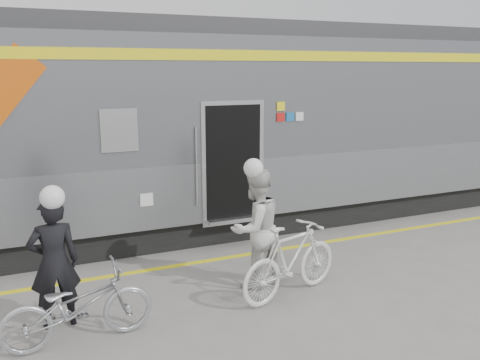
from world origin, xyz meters
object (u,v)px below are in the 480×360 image
man (54,263)px  bicycle_left (78,306)px  woman (256,228)px  bicycle_right (291,260)px

man → bicycle_left: (0.20, -0.55, -0.38)m
man → woman: bearing=179.2°
man → bicycle_right: 3.19m
woman → bicycle_right: bearing=102.5°
man → woman: (2.85, 0.11, 0.05)m
man → woman: size_ratio=0.94×
woman → man: bearing=-14.0°
bicycle_left → bicycle_right: 2.95m
man → bicycle_right: bearing=169.1°
woman → bicycle_right: (0.30, -0.55, -0.35)m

